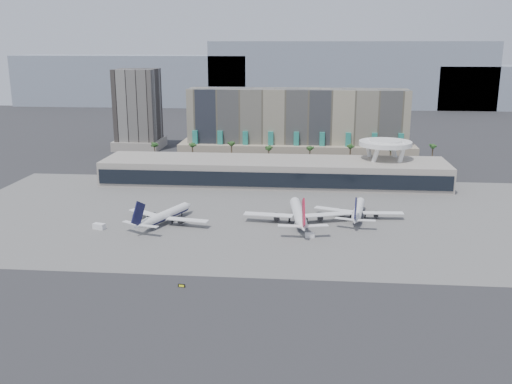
# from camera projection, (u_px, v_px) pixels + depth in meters

# --- Properties ---
(ground) EXTENTS (900.00, 900.00, 0.00)m
(ground) POSITION_uv_depth(u_px,v_px,m) (253.00, 266.00, 180.18)
(ground) COLOR #232326
(ground) RESTS_ON ground
(apron_pad) EXTENTS (260.00, 130.00, 0.06)m
(apron_pad) POSITION_uv_depth(u_px,v_px,m) (265.00, 215.00, 233.16)
(apron_pad) COLOR #5B5B59
(apron_pad) RESTS_ON ground
(mountain_ridge) EXTENTS (680.00, 60.00, 70.00)m
(mountain_ridge) POSITION_uv_depth(u_px,v_px,m) (319.00, 79.00, 622.98)
(mountain_ridge) COLOR gray
(mountain_ridge) RESTS_ON ground
(hotel) EXTENTS (140.00, 30.00, 42.00)m
(hotel) POSITION_uv_depth(u_px,v_px,m) (297.00, 131.00, 343.08)
(hotel) COLOR gray
(hotel) RESTS_ON ground
(office_tower) EXTENTS (30.00, 30.00, 52.00)m
(office_tower) POSITION_uv_depth(u_px,v_px,m) (138.00, 114.00, 375.35)
(office_tower) COLOR black
(office_tower) RESTS_ON ground
(terminal) EXTENTS (170.00, 32.50, 14.50)m
(terminal) POSITION_uv_depth(u_px,v_px,m) (274.00, 171.00, 284.35)
(terminal) COLOR #9D968A
(terminal) RESTS_ON ground
(saucer_structure) EXTENTS (26.00, 26.00, 21.89)m
(saucer_structure) POSITION_uv_depth(u_px,v_px,m) (385.00, 147.00, 282.46)
(saucer_structure) COLOR white
(saucer_structure) RESTS_ON ground
(palm_row) EXTENTS (157.80, 2.80, 13.10)m
(palm_row) POSITION_uv_depth(u_px,v_px,m) (290.00, 150.00, 316.61)
(palm_row) COLOR brown
(palm_row) RESTS_ON ground
(airliner_left) EXTENTS (34.73, 35.81, 13.08)m
(airliner_left) POSITION_uv_depth(u_px,v_px,m) (165.00, 215.00, 221.33)
(airliner_left) COLOR white
(airliner_left) RESTS_ON ground
(airliner_centre) EXTENTS (42.79, 44.25, 15.29)m
(airliner_centre) POSITION_uv_depth(u_px,v_px,m) (298.00, 213.00, 221.88)
(airliner_centre) COLOR white
(airliner_centre) RESTS_ON ground
(airliner_right) EXTENTS (35.52, 36.82, 12.77)m
(airliner_right) POSITION_uv_depth(u_px,v_px,m) (358.00, 210.00, 228.24)
(airliner_right) COLOR white
(airliner_right) RESTS_ON ground
(service_vehicle_a) EXTENTS (5.00, 3.44, 2.22)m
(service_vehicle_a) POSITION_uv_depth(u_px,v_px,m) (99.00, 226.00, 215.07)
(service_vehicle_a) COLOR white
(service_vehicle_a) RESTS_ON ground
(service_vehicle_b) EXTENTS (3.48, 2.35, 1.66)m
(service_vehicle_b) POSITION_uv_depth(u_px,v_px,m) (310.00, 235.00, 205.89)
(service_vehicle_b) COLOR white
(service_vehicle_b) RESTS_ON ground
(taxiway_sign) EXTENTS (2.14, 0.59, 0.96)m
(taxiway_sign) POSITION_uv_depth(u_px,v_px,m) (182.00, 286.00, 164.06)
(taxiway_sign) COLOR black
(taxiway_sign) RESTS_ON ground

